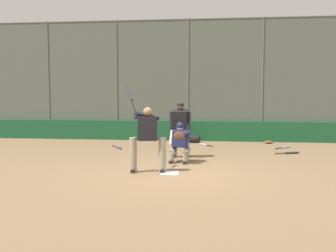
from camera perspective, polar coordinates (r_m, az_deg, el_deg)
The scene contains 14 objects.
ground_plane at distance 9.47m, azimuth 0.28°, elevation -6.88°, with size 160.00×160.00×0.00m, color #846647.
home_plate_marker at distance 9.47m, azimuth 0.28°, elevation -6.85°, with size 0.43×0.43×0.01m, color white.
backstop_fence at distance 15.66m, azimuth 2.95°, elevation 6.98°, with size 17.39×0.08×4.79m.
padding_wall at distance 15.63m, azimuth 2.89°, elevation -0.71°, with size 16.97×0.18×0.78m, color #19512D.
bleachers_beyond at distance 18.58m, azimuth -5.28°, elevation 0.49°, with size 12.12×2.50×1.48m.
batter_at_plate at distance 9.48m, azimuth -3.03°, elevation -1.60°, with size 1.08×0.60×2.19m.
catcher_behind_plate at distance 10.80m, azimuth 1.70°, elevation -2.29°, with size 0.60×0.73×1.12m.
umpire_home at distance 11.61m, azimuth 1.78°, elevation -0.36°, with size 0.66×0.42×1.62m.
spare_bat_near_backstop at distance 12.92m, azimuth 17.32°, elevation -3.75°, with size 0.77×0.32×0.07m.
spare_bat_by_padding at distance 13.62m, azimuth -7.29°, elevation -3.11°, with size 0.50×0.68×0.07m.
spare_bat_third_base_side at distance 14.30m, azimuth 5.32°, elevation -2.70°, with size 0.51×0.68×0.07m.
spare_bat_first_base_side at distance 14.18m, azimuth 16.57°, elevation -2.96°, with size 0.60×0.66×0.07m.
fielding_glove_on_dirt at distance 15.22m, azimuth 14.37°, elevation -2.28°, with size 0.32×0.24×0.12m.
equipment_bag_dugout_side at distance 15.05m, azimuth 2.70°, elevation -1.88°, with size 1.10×0.29×0.29m.
Camera 1 is at (-1.05, 9.21, 1.96)m, focal length 42.00 mm.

